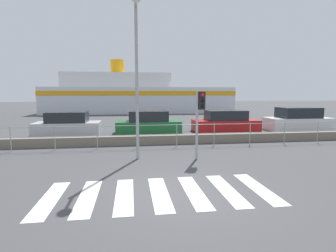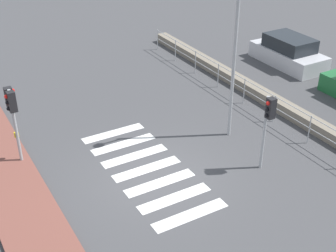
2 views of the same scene
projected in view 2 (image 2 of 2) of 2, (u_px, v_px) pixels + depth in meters
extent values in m
plane|color=#424244|center=(154.00, 177.00, 15.14)|extent=(160.00, 160.00, 0.00)
cube|color=brown|center=(28.00, 218.00, 13.32)|extent=(24.00, 1.80, 0.12)
cube|color=silver|center=(113.00, 133.00, 17.57)|extent=(0.45, 2.40, 0.01)
cube|color=silver|center=(124.00, 144.00, 16.89)|extent=(0.45, 2.40, 0.01)
cube|color=silver|center=(135.00, 156.00, 16.21)|extent=(0.45, 2.40, 0.01)
cube|color=silver|center=(147.00, 169.00, 15.53)|extent=(0.45, 2.40, 0.01)
cube|color=silver|center=(160.00, 183.00, 14.86)|extent=(0.45, 2.40, 0.01)
cube|color=silver|center=(174.00, 198.00, 14.18)|extent=(0.45, 2.40, 0.01)
cube|color=silver|center=(190.00, 215.00, 13.50)|extent=(0.45, 2.40, 0.01)
cube|color=slate|center=(307.00, 121.00, 17.94)|extent=(22.81, 0.55, 0.45)
cylinder|color=#9EA0A3|center=(293.00, 107.00, 17.14)|extent=(20.53, 0.03, 0.03)
cylinder|color=#9EA0A3|center=(291.00, 117.00, 17.36)|extent=(20.53, 0.03, 0.03)
cylinder|color=#9EA0A3|center=(158.00, 40.00, 25.12)|extent=(0.04, 0.04, 1.13)
cylinder|color=#9EA0A3|center=(175.00, 50.00, 23.71)|extent=(0.04, 0.04, 1.13)
cylinder|color=#9EA0A3|center=(195.00, 62.00, 22.31)|extent=(0.04, 0.04, 1.13)
cylinder|color=#9EA0A3|center=(218.00, 75.00, 20.90)|extent=(0.04, 0.04, 1.13)
cylinder|color=#9EA0A3|center=(244.00, 91.00, 19.50)|extent=(0.04, 0.04, 1.13)
cylinder|color=#9EA0A3|center=(274.00, 109.00, 18.09)|extent=(0.04, 0.04, 1.13)
cylinder|color=#9EA0A3|center=(309.00, 129.00, 16.69)|extent=(0.04, 0.04, 1.13)
cylinder|color=#9EA0A3|center=(16.00, 128.00, 15.18)|extent=(0.10, 0.10, 2.73)
cube|color=black|center=(9.00, 98.00, 14.81)|extent=(0.24, 0.24, 0.68)
sphere|color=red|center=(13.00, 91.00, 14.76)|extent=(0.13, 0.13, 0.13)
sphere|color=black|center=(14.00, 97.00, 14.87)|extent=(0.13, 0.13, 0.13)
sphere|color=black|center=(15.00, 102.00, 14.97)|extent=(0.13, 0.13, 0.13)
cube|color=black|center=(12.00, 102.00, 14.55)|extent=(0.24, 0.24, 0.68)
sphere|color=red|center=(6.00, 97.00, 14.39)|extent=(0.13, 0.13, 0.13)
sphere|color=black|center=(7.00, 103.00, 14.49)|extent=(0.13, 0.13, 0.13)
sphere|color=black|center=(9.00, 109.00, 14.59)|extent=(0.13, 0.13, 0.13)
cube|color=yellow|center=(16.00, 135.00, 15.42)|extent=(0.10, 0.14, 0.18)
cylinder|color=#9EA0A3|center=(264.00, 133.00, 14.97)|extent=(0.10, 0.10, 2.63)
cube|color=black|center=(271.00, 108.00, 14.36)|extent=(0.24, 0.24, 0.68)
sphere|color=red|center=(268.00, 103.00, 14.19)|extent=(0.13, 0.13, 0.13)
sphere|color=black|center=(267.00, 109.00, 14.30)|extent=(0.13, 0.13, 0.13)
sphere|color=black|center=(267.00, 115.00, 14.40)|extent=(0.13, 0.13, 0.13)
cylinder|color=#9EA0A3|center=(234.00, 61.00, 16.05)|extent=(0.12, 0.12, 5.89)
cube|color=#BCBCC1|center=(288.00, 57.00, 23.37)|extent=(3.94, 1.79, 0.79)
cube|color=#1E2328|center=(290.00, 43.00, 23.01)|extent=(2.37, 1.58, 0.65)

